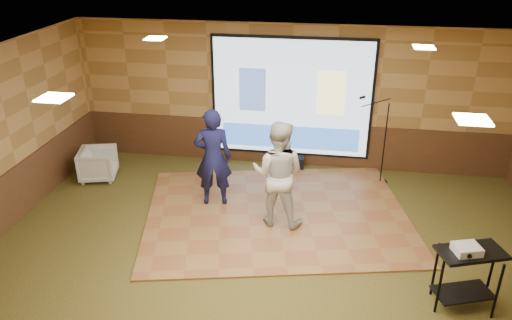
% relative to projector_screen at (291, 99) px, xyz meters
% --- Properties ---
extents(ground, '(9.00, 9.00, 0.00)m').
position_rel_projector_screen_xyz_m(ground, '(0.00, -3.44, -1.47)').
color(ground, '#2D3317').
rests_on(ground, ground).
extents(room_shell, '(9.04, 7.04, 3.02)m').
position_rel_projector_screen_xyz_m(room_shell, '(0.00, -3.44, 0.62)').
color(room_shell, '#B58A4B').
rests_on(room_shell, ground).
extents(wainscot_back, '(9.00, 0.04, 0.95)m').
position_rel_projector_screen_xyz_m(wainscot_back, '(0.00, 0.04, -1.00)').
color(wainscot_back, '#472A17').
rests_on(wainscot_back, ground).
extents(projector_screen, '(3.32, 0.06, 2.52)m').
position_rel_projector_screen_xyz_m(projector_screen, '(0.00, 0.00, 0.00)').
color(projector_screen, black).
rests_on(projector_screen, room_shell).
extents(downlight_nw, '(0.32, 0.32, 0.02)m').
position_rel_projector_screen_xyz_m(downlight_nw, '(-2.20, -1.64, 1.50)').
color(downlight_nw, '#FFEEBF').
rests_on(downlight_nw, room_shell).
extents(downlight_ne, '(0.32, 0.32, 0.02)m').
position_rel_projector_screen_xyz_m(downlight_ne, '(2.20, -1.64, 1.50)').
color(downlight_ne, '#FFEEBF').
rests_on(downlight_ne, room_shell).
extents(downlight_sw, '(0.32, 0.32, 0.02)m').
position_rel_projector_screen_xyz_m(downlight_sw, '(-2.20, -4.94, 1.50)').
color(downlight_sw, '#FFEEBF').
rests_on(downlight_sw, room_shell).
extents(downlight_se, '(0.32, 0.32, 0.02)m').
position_rel_projector_screen_xyz_m(downlight_se, '(2.20, -4.94, 1.50)').
color(downlight_se, '#FFEEBF').
rests_on(downlight_se, room_shell).
extents(dance_floor, '(5.25, 4.41, 0.03)m').
position_rel_projector_screen_xyz_m(dance_floor, '(-0.01, -2.14, -1.46)').
color(dance_floor, olive).
rests_on(dance_floor, ground).
extents(player_left, '(0.74, 0.56, 1.83)m').
position_rel_projector_screen_xyz_m(player_left, '(-1.20, -1.92, -0.53)').
color(player_left, '#151642').
rests_on(player_left, dance_floor).
extents(player_right, '(0.98, 0.81, 1.85)m').
position_rel_projector_screen_xyz_m(player_right, '(0.02, -2.41, -0.52)').
color(player_right, beige).
rests_on(player_right, dance_floor).
extents(av_table, '(0.85, 0.45, 0.90)m').
position_rel_projector_screen_xyz_m(av_table, '(2.74, -4.10, -0.86)').
color(av_table, black).
rests_on(av_table, ground).
extents(projector, '(0.39, 0.35, 0.11)m').
position_rel_projector_screen_xyz_m(projector, '(2.66, -4.15, -0.52)').
color(projector, silver).
rests_on(projector, av_table).
extents(mic_stand, '(0.71, 0.29, 1.81)m').
position_rel_projector_screen_xyz_m(mic_stand, '(1.84, -0.56, -0.98)').
color(mic_stand, black).
rests_on(mic_stand, ground).
extents(banquet_chair, '(0.86, 0.84, 0.65)m').
position_rel_projector_screen_xyz_m(banquet_chair, '(-3.77, -1.28, -1.15)').
color(banquet_chair, gray).
rests_on(banquet_chair, ground).
extents(duffel_bag, '(0.44, 0.32, 0.26)m').
position_rel_projector_screen_xyz_m(duffel_bag, '(0.12, -0.19, -1.35)').
color(duffel_bag, black).
rests_on(duffel_bag, ground).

